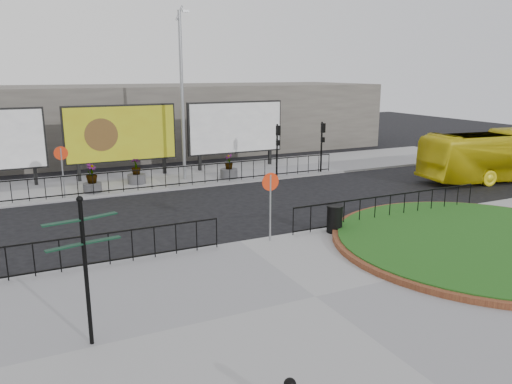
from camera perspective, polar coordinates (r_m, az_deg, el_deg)
ground at (r=17.91m, az=-1.84°, el=-5.99°), size 90.00×90.00×0.00m
pavement_near at (r=13.81m, az=6.81°, el=-12.01°), size 30.00×10.00×0.12m
pavement_far at (r=28.88m, az=-11.56°, el=1.47°), size 44.00×6.00×0.12m
brick_edge at (r=19.21m, az=24.46°, el=-5.21°), size 10.40×10.40×0.18m
grass_lawn at (r=19.21m, az=24.46°, el=-5.15°), size 10.00×10.00×0.22m
railing_near_left at (r=16.07m, az=-21.49°, el=-6.78°), size 10.00×0.10×1.10m
railing_near_right at (r=20.85m, az=15.05°, el=-1.69°), size 9.00×0.10×1.10m
railing_far at (r=26.48m, az=-8.07°, el=1.87°), size 18.00×0.10×1.10m
speed_sign_far at (r=25.23m, az=-21.33°, el=3.36°), size 0.64×0.07×2.47m
speed_sign_near at (r=17.43m, az=1.65°, el=0.04°), size 0.64×0.07×2.47m
billboard_mid at (r=29.09m, az=-15.16°, el=6.43°), size 6.20×0.31×4.10m
billboard_right at (r=31.14m, az=-2.33°, el=7.34°), size 6.20×0.31×4.10m
lamp_post at (r=27.73m, az=-8.44°, el=11.05°), size 0.74×0.18×9.23m
signal_pole_a at (r=28.39m, az=2.48°, el=5.71°), size 0.22×0.26×3.00m
signal_pole_b at (r=29.91m, az=7.58°, el=6.01°), size 0.22×0.26×3.00m
building_backdrop at (r=38.21m, az=-15.53°, el=7.88°), size 40.00×10.00×5.00m
fingerpost_sign at (r=11.31m, az=-19.01°, el=-7.04°), size 1.59×0.56×3.39m
litter_bin at (r=18.91m, az=8.98°, el=-3.03°), size 0.63×0.63×1.04m
bus at (r=31.41m, az=26.58°, el=3.79°), size 10.40×3.70×2.84m
planter_a at (r=26.13m, az=-18.23°, el=1.16°), size 0.90×0.90×1.45m
planter_b at (r=27.56m, az=-13.51°, el=1.91°), size 0.96×0.96×1.38m
planter_c at (r=28.27m, az=-3.12°, el=2.53°), size 0.98×0.98×1.37m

